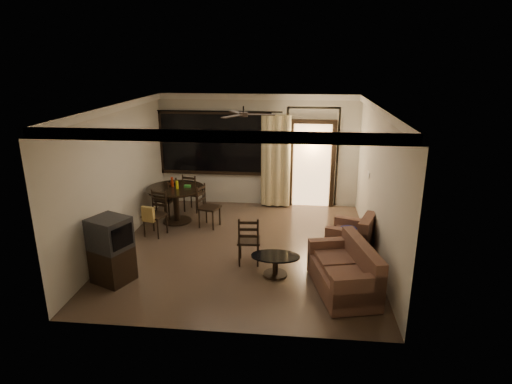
# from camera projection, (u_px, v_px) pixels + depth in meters

# --- Properties ---
(ground) EXTENTS (5.50, 5.50, 0.00)m
(ground) POSITION_uv_depth(u_px,v_px,m) (245.00, 248.00, 8.54)
(ground) COLOR #7F6651
(ground) RESTS_ON ground
(room_shell) EXTENTS (5.50, 6.70, 5.50)m
(room_shell) POSITION_uv_depth(u_px,v_px,m) (280.00, 141.00, 9.61)
(room_shell) COLOR beige
(room_shell) RESTS_ON ground
(dining_table) EXTENTS (1.31, 1.31, 1.04)m
(dining_table) POSITION_uv_depth(u_px,v_px,m) (176.00, 195.00, 9.73)
(dining_table) COLOR black
(dining_table) RESTS_ON ground
(dining_chair_west) EXTENTS (0.52, 0.52, 0.95)m
(dining_chair_west) POSITION_uv_depth(u_px,v_px,m) (167.00, 206.00, 10.08)
(dining_chair_west) COLOR black
(dining_chair_west) RESTS_ON ground
(dining_chair_east) EXTENTS (0.52, 0.52, 0.95)m
(dining_chair_east) POSITION_uv_depth(u_px,v_px,m) (209.00, 215.00, 9.55)
(dining_chair_east) COLOR black
(dining_chair_east) RESTS_ON ground
(dining_chair_south) EXTENTS (0.52, 0.56, 0.95)m
(dining_chair_south) POSITION_uv_depth(u_px,v_px,m) (155.00, 222.00, 9.07)
(dining_chair_south) COLOR black
(dining_chair_south) RESTS_ON ground
(dining_chair_north) EXTENTS (0.52, 0.52, 0.95)m
(dining_chair_north) POSITION_uv_depth(u_px,v_px,m) (194.00, 200.00, 10.54)
(dining_chair_north) COLOR black
(dining_chair_north) RESTS_ON ground
(tv_cabinet) EXTENTS (0.75, 0.73, 1.13)m
(tv_cabinet) POSITION_uv_depth(u_px,v_px,m) (111.00, 250.00, 7.13)
(tv_cabinet) COLOR black
(tv_cabinet) RESTS_ON ground
(sofa) EXTENTS (1.12, 1.64, 0.80)m
(sofa) POSITION_uv_depth(u_px,v_px,m) (346.00, 273.00, 6.88)
(sofa) COLOR #482E21
(sofa) RESTS_ON ground
(armchair) EXTENTS (1.01, 1.01, 0.79)m
(armchair) POSITION_uv_depth(u_px,v_px,m) (353.00, 239.00, 8.16)
(armchair) COLOR #482E21
(armchair) RESTS_ON ground
(coffee_table) EXTENTS (0.85, 0.51, 0.37)m
(coffee_table) POSITION_uv_depth(u_px,v_px,m) (275.00, 262.00, 7.41)
(coffee_table) COLOR black
(coffee_table) RESTS_ON ground
(side_chair) EXTENTS (0.44, 0.44, 0.93)m
(side_chair) POSITION_uv_depth(u_px,v_px,m) (249.00, 249.00, 7.85)
(side_chair) COLOR black
(side_chair) RESTS_ON ground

